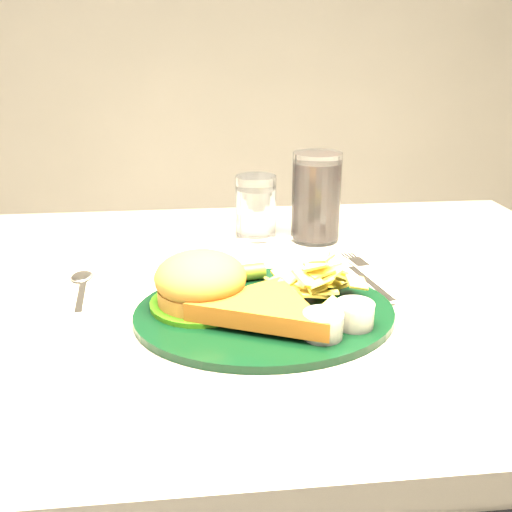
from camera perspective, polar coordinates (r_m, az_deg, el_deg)
The scene contains 8 objects.
table at distance 1.02m, azimuth -2.33°, elevation -22.52°, with size 1.20×0.80×0.75m, color #AFA99E, non-canonical shape.
dinner_plate at distance 0.71m, azimuth 0.88°, elevation -3.37°, with size 0.33×0.27×0.07m, color black, non-canonical shape.
water_glass at distance 0.99m, azimuth -0.01°, elevation 4.90°, with size 0.07×0.07×0.11m, color silver.
cola_glass at distance 0.98m, azimuth 6.03°, elevation 5.86°, with size 0.08×0.08×0.15m, color black.
fork_napkin at distance 0.83m, azimuth 11.19°, elevation -2.48°, with size 0.12×0.16×0.01m, color white, non-canonical shape.
spoon at distance 0.81m, azimuth -17.11°, elevation -3.76°, with size 0.04×0.14×0.01m, color white, non-canonical shape.
ramekin at distance 0.87m, azimuth -14.55°, elevation -0.89°, with size 0.04×0.04×0.03m, color white.
wrapped_straw at distance 0.98m, azimuth -2.33°, elevation 1.45°, with size 0.22×0.08×0.01m, color white, non-canonical shape.
Camera 1 is at (-0.04, -0.74, 1.08)m, focal length 40.00 mm.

